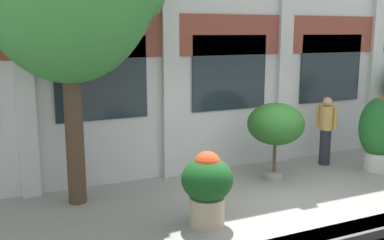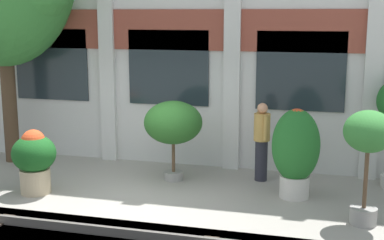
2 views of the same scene
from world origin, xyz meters
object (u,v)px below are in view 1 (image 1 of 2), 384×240
Objects in this scene: resident_by_doorway at (326,129)px; potted_plant_tall_urn at (276,125)px; potted_plant_glazed_jar at (379,129)px; potted_plant_fluted_column at (207,184)px.

potted_plant_tall_urn is at bearing -12.45° from resident_by_doorway.
resident_by_doorway is at bearing 130.13° from potted_plant_glazed_jar.
potted_plant_tall_urn is 2.85m from potted_plant_fluted_column.
resident_by_doorway is (4.16, 1.94, 0.17)m from potted_plant_fluted_column.
potted_plant_glazed_jar is 1.36× the size of potted_plant_fluted_column.
potted_plant_glazed_jar is 2.60m from potted_plant_tall_urn.
potted_plant_glazed_jar is 1.18m from resident_by_doorway.
potted_plant_tall_urn is at bearing 170.13° from potted_plant_glazed_jar.
resident_by_doorway is at bearing 14.37° from potted_plant_tall_urn.
potted_plant_tall_urn reaches higher than potted_plant_fluted_column.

